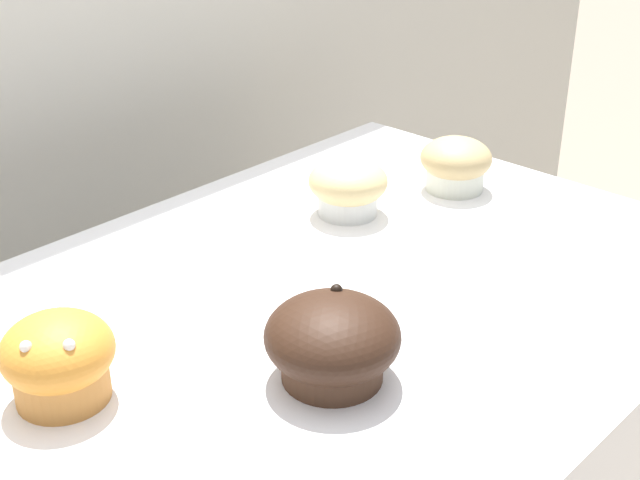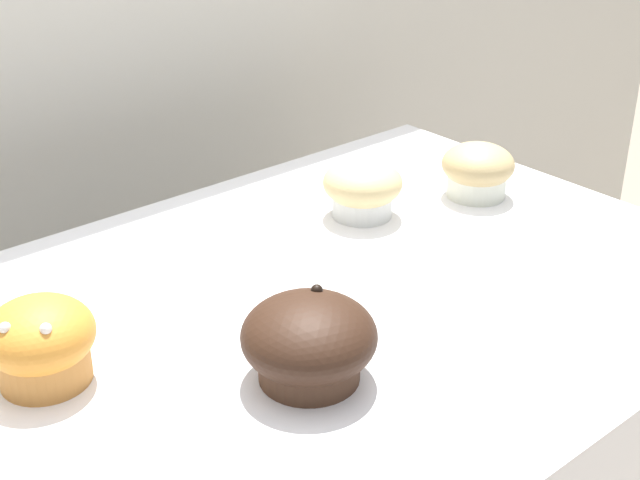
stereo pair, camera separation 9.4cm
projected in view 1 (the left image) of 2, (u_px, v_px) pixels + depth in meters
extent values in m
cylinder|color=#492F20|center=(332.00, 357.00, 0.79)|extent=(0.09, 0.09, 0.04)
ellipsoid|color=#311D12|center=(332.00, 336.00, 0.78)|extent=(0.12, 0.12, 0.07)
sphere|color=black|center=(336.00, 290.00, 0.80)|extent=(0.01, 0.01, 0.01)
cylinder|color=white|center=(348.00, 197.00, 1.10)|extent=(0.07, 0.07, 0.04)
ellipsoid|color=#E2C684|center=(348.00, 181.00, 1.09)|extent=(0.10, 0.10, 0.06)
cylinder|color=silver|center=(455.00, 174.00, 1.17)|extent=(0.08, 0.08, 0.04)
ellipsoid|color=tan|center=(456.00, 158.00, 1.16)|extent=(0.09, 0.09, 0.05)
cylinder|color=#CC843D|center=(61.00, 374.00, 0.77)|extent=(0.08, 0.08, 0.05)
ellipsoid|color=orange|center=(57.00, 351.00, 0.76)|extent=(0.10, 0.10, 0.06)
sphere|color=white|center=(69.00, 345.00, 0.72)|extent=(0.01, 0.01, 0.01)
sphere|color=white|center=(26.00, 347.00, 0.72)|extent=(0.01, 0.01, 0.01)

